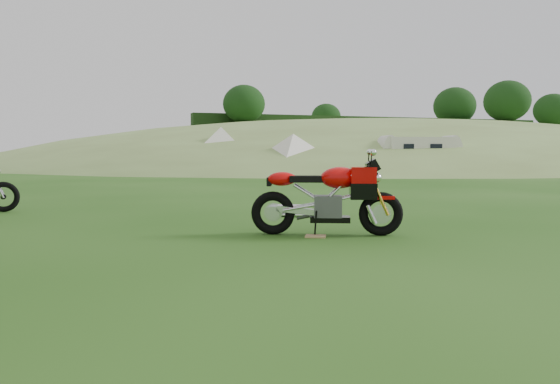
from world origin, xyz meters
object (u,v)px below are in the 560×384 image
object	(u,v)px
sport_motorcycle	(327,192)
tent_mid	(221,149)
tent_right	(293,152)
plywood_board	(315,236)
caravan	(418,155)

from	to	relation	value
sport_motorcycle	tent_mid	size ratio (longest dim) A/B	0.71
sport_motorcycle	tent_mid	world-z (taller)	tent_mid
tent_mid	sport_motorcycle	bearing A→B (deg)	-84.77
sport_motorcycle	tent_right	world-z (taller)	tent_right
sport_motorcycle	plywood_board	distance (m)	0.66
plywood_board	tent_mid	distance (m)	22.58
tent_right	caravan	world-z (taller)	tent_right
plywood_board	tent_right	bearing A→B (deg)	69.98
tent_mid	tent_right	size ratio (longest dim) A/B	1.13
plywood_board	caravan	xyz separation A→B (m)	(12.73, 16.56, 0.93)
sport_motorcycle	caravan	xyz separation A→B (m)	(12.51, 16.43, 0.32)
sport_motorcycle	tent_right	bearing A→B (deg)	94.15
caravan	tent_mid	bearing A→B (deg)	161.73
tent_right	tent_mid	bearing A→B (deg)	109.02
tent_mid	caravan	size ratio (longest dim) A/B	0.72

